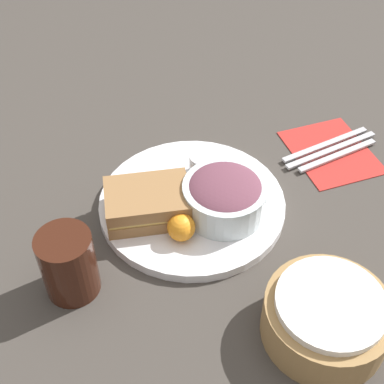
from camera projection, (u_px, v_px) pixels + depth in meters
name	position (u px, v px, depth m)	size (l,w,h in m)	color
ground_plane	(192.00, 207.00, 0.92)	(4.00, 4.00, 0.00)	#3D3833
plate	(192.00, 204.00, 0.91)	(0.32, 0.32, 0.02)	silver
sandwich	(148.00, 203.00, 0.87)	(0.15, 0.12, 0.05)	olive
salad_bowl	(225.00, 195.00, 0.87)	(0.14, 0.14, 0.07)	silver
dressing_cup	(203.00, 165.00, 0.94)	(0.05, 0.05, 0.04)	#B7B7BC
orange_wedge	(181.00, 227.00, 0.84)	(0.04, 0.04, 0.04)	orange
drink_glass	(69.00, 264.00, 0.77)	(0.08, 0.08, 0.11)	#38190F
bread_basket	(326.00, 317.00, 0.72)	(0.17, 0.17, 0.08)	#997547
napkin	(331.00, 152.00, 1.02)	(0.14, 0.18, 0.00)	#B22823
fork	(326.00, 145.00, 1.03)	(0.20, 0.01, 0.01)	#B2B2B7
knife	(331.00, 150.00, 1.02)	(0.21, 0.01, 0.01)	#B2B2B7
spoon	(338.00, 155.00, 1.01)	(0.18, 0.01, 0.01)	#B2B2B7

